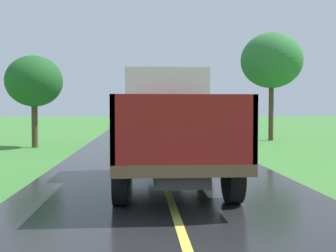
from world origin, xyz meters
name	(u,v)px	position (x,y,z in m)	size (l,w,h in m)	color
banana_truck_near	(168,124)	(0.09, 12.81, 1.47)	(2.38, 5.82, 2.80)	#2D2D30
roadside_tree_near_left	(34,82)	(-5.56, 22.75, 3.12)	(2.66, 2.66, 4.34)	#4C3823
roadside_tree_mid_right	(272,61)	(6.96, 26.24, 4.58)	(3.52, 3.52, 6.18)	#4C3823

